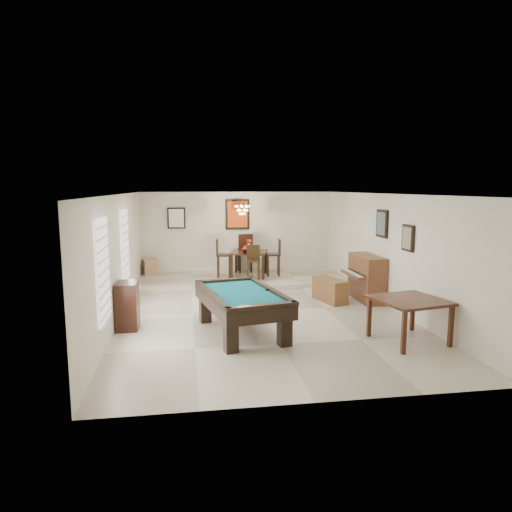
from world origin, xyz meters
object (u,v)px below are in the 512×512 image
object	(u,v)px
square_table	(409,320)
dining_chair_west	(224,258)
dining_chair_east	(273,257)
pool_table	(242,313)
corner_bench	(151,267)
apothecary_chest	(127,305)
dining_chair_north	(245,253)
dining_table	(249,262)
dining_chair_south	(254,263)
chandelier	(242,206)
upright_piano	(362,278)
flower_vase	(249,243)
piano_bench	(330,290)

from	to	relation	value
square_table	dining_chair_west	bearing A→B (deg)	115.85
dining_chair_east	pool_table	bearing A→B (deg)	-11.05
square_table	corner_bench	distance (m)	8.29
corner_bench	apothecary_chest	bearing A→B (deg)	-90.80
apothecary_chest	dining_chair_north	xyz separation A→B (m)	(2.96, 5.05, 0.26)
square_table	apothecary_chest	bearing A→B (deg)	163.05
dining_table	dining_chair_south	distance (m)	0.75
square_table	dining_chair_north	size ratio (longest dim) A/B	0.94
pool_table	chandelier	distance (m)	5.09
upright_piano	dining_chair_north	xyz separation A→B (m)	(-2.42, 3.57, 0.17)
upright_piano	pool_table	bearing A→B (deg)	-147.06
flower_vase	dining_chair_west	size ratio (longest dim) A/B	0.22
dining_chair_north	chandelier	size ratio (longest dim) A/B	2.01
corner_bench	dining_table	bearing A→B (deg)	-14.18
corner_bench	dining_chair_east	bearing A→B (deg)	-12.02
flower_vase	apothecary_chest	bearing A→B (deg)	-124.71
piano_bench	dining_table	distance (m)	3.29
upright_piano	dining_table	world-z (taller)	upright_piano
apothecary_chest	dining_chair_south	size ratio (longest dim) A/B	0.92
apothecary_chest	corner_bench	bearing A→B (deg)	89.20
apothecary_chest	dining_chair_east	bearing A→B (deg)	49.06
pool_table	dining_chair_north	world-z (taller)	dining_chair_north
square_table	chandelier	world-z (taller)	chandelier
piano_bench	dining_table	world-z (taller)	dining_table
apothecary_chest	dining_chair_north	size ratio (longest dim) A/B	0.77
square_table	dining_chair_north	distance (m)	6.93
dining_chair_east	corner_bench	xyz separation A→B (m)	(-3.65, 0.78, -0.32)
apothecary_chest	corner_bench	size ratio (longest dim) A/B	1.78
pool_table	dining_chair_east	distance (m)	5.14
apothecary_chest	dining_chair_east	size ratio (longest dim) A/B	0.84
pool_table	flower_vase	bearing A→B (deg)	69.55
flower_vase	dining_chair_west	world-z (taller)	dining_chair_west
square_table	piano_bench	size ratio (longest dim) A/B	1.13
dining_chair_west	chandelier	size ratio (longest dim) A/B	1.89
upright_piano	dining_chair_west	size ratio (longest dim) A/B	1.17
dining_chair_north	piano_bench	bearing A→B (deg)	112.29
square_table	apothecary_chest	size ratio (longest dim) A/B	1.23
upright_piano	dining_table	size ratio (longest dim) A/B	1.27
dining_table	dining_chair_west	bearing A→B (deg)	-177.43
dining_chair_south	corner_bench	distance (m)	3.32
chandelier	dining_chair_north	bearing A→B (deg)	78.88
pool_table	apothecary_chest	bearing A→B (deg)	153.48
corner_bench	chandelier	size ratio (longest dim) A/B	0.86
pool_table	dining_chair_south	size ratio (longest dim) A/B	2.33
pool_table	upright_piano	bearing A→B (deg)	21.96
piano_bench	flower_vase	size ratio (longest dim) A/B	4.02
upright_piano	dining_chair_south	distance (m)	3.16
dining_chair_north	dining_chair_south	bearing A→B (deg)	90.51
pool_table	dining_chair_east	size ratio (longest dim) A/B	2.13
upright_piano	apothecary_chest	distance (m)	5.58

